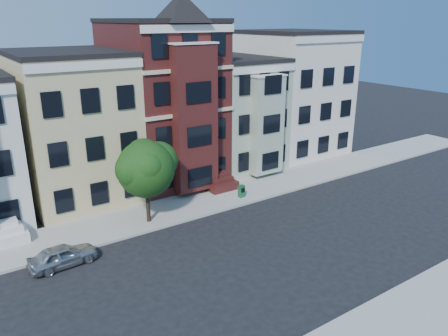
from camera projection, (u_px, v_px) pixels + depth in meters
ground at (283, 248)px, 24.60m from camera, size 120.00×120.00×0.00m
far_sidewalk at (208, 201)px, 30.83m from camera, size 60.00×4.00×0.15m
near_sidewalk at (411, 325)px, 18.32m from camera, size 60.00×4.00×0.15m
house_yellow at (73, 128)px, 30.59m from camera, size 7.00×9.00×10.00m
house_brown at (162, 104)px, 33.99m from camera, size 7.00×9.00×12.00m
house_green at (230, 113)px, 37.94m from camera, size 6.00×9.00×9.00m
house_cream at (291, 94)px, 41.34m from camera, size 8.00×9.00×11.00m
street_tree at (146, 173)px, 26.52m from camera, size 5.58×5.58×6.48m
parked_car at (63, 256)px, 22.70m from camera, size 3.55×1.62×1.18m
newspaper_box at (241, 191)px, 31.17m from camera, size 0.41×0.37×0.89m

